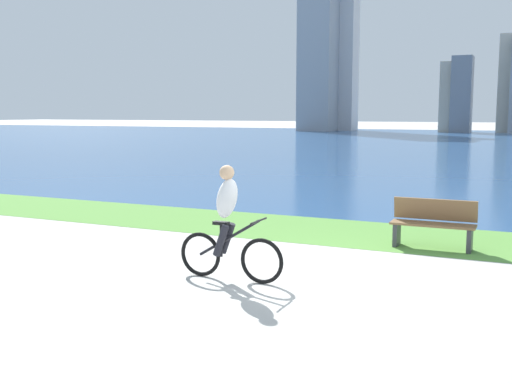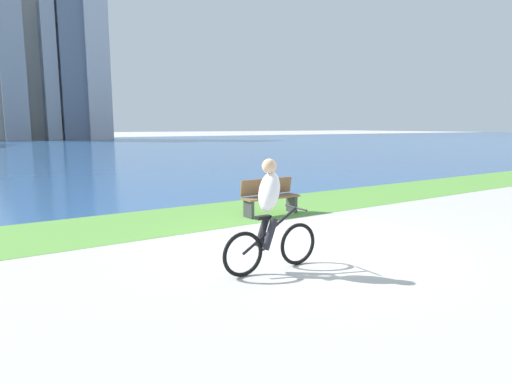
# 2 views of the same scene
# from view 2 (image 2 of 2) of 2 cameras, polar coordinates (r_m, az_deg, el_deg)

# --- Properties ---
(ground_plane) EXTENTS (300.00, 300.00, 0.00)m
(ground_plane) POSITION_cam_2_polar(r_m,az_deg,el_deg) (8.10, 7.12, -7.08)
(ground_plane) COLOR #B2AFA8
(grass_strip_bayside) EXTENTS (120.00, 2.87, 0.01)m
(grass_strip_bayside) POSITION_cam_2_polar(r_m,az_deg,el_deg) (10.96, -4.92, -2.87)
(grass_strip_bayside) COLOR #59933D
(grass_strip_bayside) RESTS_ON ground
(bay_water_surface) EXTENTS (300.00, 75.34, 0.00)m
(bay_water_surface) POSITION_cam_2_polar(r_m,az_deg,el_deg) (48.89, -27.31, 5.15)
(bay_water_surface) COLOR #2D568C
(bay_water_surface) RESTS_ON ground
(cyclist_lead) EXTENTS (1.70, 0.52, 1.72)m
(cyclist_lead) POSITION_cam_2_polar(r_m,az_deg,el_deg) (6.53, 1.83, -3.25)
(cyclist_lead) COLOR black
(cyclist_lead) RESTS_ON ground
(bench_near_path) EXTENTS (1.50, 0.47, 0.90)m
(bench_near_path) POSITION_cam_2_polar(r_m,az_deg,el_deg) (10.77, 1.79, -0.63)
(bench_near_path) COLOR brown
(bench_near_path) RESTS_ON ground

